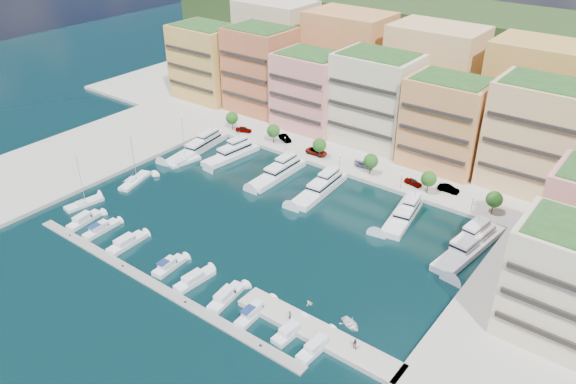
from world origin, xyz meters
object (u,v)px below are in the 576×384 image
(lamppost_1, at_px, (285,142))
(person_1, at_px, (355,344))
(car_2, at_px, (316,152))
(person_0, at_px, (290,315))
(cruiser_5, at_px, (194,280))
(tree_5, at_px, (494,199))
(sailboat_0, at_px, (84,204))
(car_3, at_px, (364,165))
(lamppost_2, at_px, (340,159))
(lamppost_4, at_px, (473,201))
(cruiser_9, at_px, (317,346))
(tender_2, at_px, (351,324))
(tree_3, at_px, (371,161))
(cruiser_4, at_px, (169,266))
(lamppost_3, at_px, (401,179))
(tree_1, at_px, (273,131))
(yacht_0, at_px, (200,146))
(cruiser_8, at_px, (290,332))
(yacht_5, at_px, (404,214))
(lamppost_0, at_px, (237,126))
(tree_4, at_px, (429,179))
(yacht_1, at_px, (233,154))
(tree_2, at_px, (319,145))
(yacht_3, at_px, (321,187))
(cruiser_6, at_px, (226,297))
(car_0, at_px, (244,129))
(sailboat_1, at_px, (135,181))
(cruiser_0, at_px, (84,220))
(tree_0, at_px, (232,118))
(cruiser_1, at_px, (101,229))
(car_5, at_px, (448,189))
(sailboat_2, at_px, (184,162))
(yacht_2, at_px, (279,171))
(cruiser_7, at_px, (254,312))
(cruiser_2, at_px, (127,243))
(tender_1, at_px, (310,303))
(yacht_6, at_px, (471,244))

(lamppost_1, relative_size, person_1, 2.14)
(car_2, xyz_separation_m, person_0, (34.23, -57.21, 0.09))
(cruiser_5, bearing_deg, tree_5, 57.42)
(sailboat_0, bearing_deg, car_2, 61.73)
(car_3, height_order, person_0, person_0)
(lamppost_2, bearing_deg, lamppost_4, 0.00)
(cruiser_9, distance_m, tender_2, 8.10)
(tree_3, height_order, cruiser_4, tree_3)
(cruiser_5, bearing_deg, lamppost_3, 74.83)
(tree_1, relative_size, yacht_0, 0.25)
(tree_3, height_order, yacht_0, tree_3)
(tree_5, relative_size, cruiser_8, 0.74)
(yacht_5, distance_m, car_3, 24.64)
(cruiser_4, height_order, car_3, car_3)
(lamppost_0, bearing_deg, car_3, 6.57)
(tree_4, bearing_deg, yacht_1, -166.29)
(tree_2, distance_m, car_2, 3.53)
(yacht_3, relative_size, cruiser_6, 2.24)
(tree_1, bearing_deg, car_0, 177.09)
(tree_1, xyz_separation_m, lamppost_0, (-12.00, -2.30, -0.92))
(yacht_1, distance_m, sailboat_1, 27.97)
(cruiser_0, relative_size, sailboat_0, 0.66)
(tree_0, height_order, cruiser_1, tree_0)
(lamppost_3, bearing_deg, car_5, 30.10)
(cruiser_0, relative_size, person_0, 4.62)
(tree_3, relative_size, sailboat_2, 0.43)
(yacht_2, distance_m, yacht_3, 13.44)
(cruiser_7, bearing_deg, yacht_2, 123.24)
(sailboat_1, height_order, tender_2, sailboat_1)
(cruiser_2, relative_size, cruiser_5, 1.03)
(tree_0, relative_size, lamppost_1, 1.35)
(sailboat_0, height_order, person_1, sailboat_0)
(cruiser_7, relative_size, sailboat_1, 0.69)
(person_1, bearing_deg, tree_1, -42.24)
(cruiser_2, height_order, cruiser_8, same)
(yacht_1, distance_m, cruiser_1, 45.38)
(lamppost_1, relative_size, sailboat_2, 0.32)
(tree_1, height_order, lamppost_3, tree_1)
(yacht_0, relative_size, cruiser_8, 3.00)
(cruiser_8, xyz_separation_m, tender_1, (-1.80, 8.19, -0.12))
(lamppost_4, distance_m, cruiser_2, 77.41)
(tree_5, relative_size, cruiser_2, 0.62)
(tree_4, bearing_deg, lamppost_1, -176.87)
(cruiser_5, bearing_deg, tender_1, 20.92)
(tree_1, bearing_deg, yacht_2, -46.58)
(yacht_2, bearing_deg, cruiser_8, -50.03)
(cruiser_5, bearing_deg, yacht_6, 48.43)
(lamppost_0, bearing_deg, cruiser_7, -45.95)
(yacht_3, xyz_separation_m, car_0, (-38.12, 14.32, 0.62))
(tree_4, distance_m, cruiser_2, 71.55)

